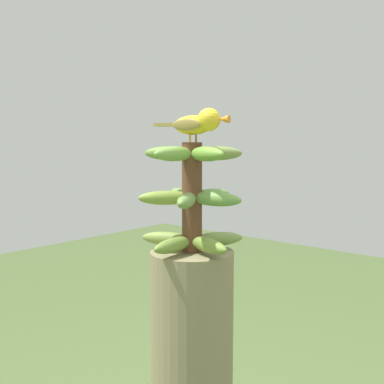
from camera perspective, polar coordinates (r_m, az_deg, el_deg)
The scene contains 2 objects.
banana_bunch at distance 1.15m, azimuth 0.01°, elevation -0.62°, with size 0.27×0.28×0.28m.
perched_bird at distance 1.12m, azimuth 0.86°, elevation 8.62°, with size 0.20×0.08×0.08m.
Camera 1 is at (-0.74, 0.86, 1.19)m, focal length 42.66 mm.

